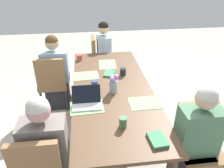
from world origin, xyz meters
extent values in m
plane|color=#B2A899|center=(0.00, 0.00, 0.00)|extent=(10.00, 10.00, 0.00)
cube|color=brown|center=(0.00, 0.00, 0.71)|extent=(2.39, 0.97, 0.04)
cylinder|color=brown|center=(-1.12, -0.41, 0.35)|extent=(0.07, 0.07, 0.69)
cylinder|color=brown|center=(-1.12, 0.41, 0.35)|extent=(0.07, 0.07, 0.69)
cube|color=olive|center=(-0.80, -0.85, 0.41)|extent=(0.44, 0.44, 0.08)
cube|color=olive|center=(-0.61, -0.85, 0.68)|extent=(0.06, 0.42, 0.45)
cylinder|color=#333338|center=(-0.99, -1.04, 0.18)|extent=(0.04, 0.04, 0.37)
cylinder|color=#333338|center=(-0.99, -0.66, 0.18)|extent=(0.04, 0.04, 0.37)
cylinder|color=#333338|center=(-0.61, -1.04, 0.18)|extent=(0.04, 0.04, 0.37)
cylinder|color=#333338|center=(-0.61, -0.66, 0.18)|extent=(0.04, 0.04, 0.37)
cube|color=#2D2D33|center=(-0.80, -0.79, 0.23)|extent=(0.36, 0.34, 0.45)
cube|color=#99B7CC|center=(-0.80, -0.79, 0.70)|extent=(0.24, 0.40, 0.50)
sphere|color=tan|center=(-0.80, -0.79, 1.07)|extent=(0.20, 0.20, 0.20)
sphere|color=#51381E|center=(-0.80, -0.79, 1.10)|extent=(0.19, 0.19, 0.19)
cube|color=olive|center=(0.87, -0.77, 0.41)|extent=(0.44, 0.44, 0.08)
cube|color=olive|center=(1.06, -0.77, 0.68)|extent=(0.06, 0.42, 0.45)
cylinder|color=#333338|center=(0.68, -0.58, 0.18)|extent=(0.04, 0.04, 0.37)
cube|color=slate|center=(0.87, -0.71, 0.70)|extent=(0.24, 0.40, 0.50)
sphere|color=tan|center=(0.87, -0.71, 1.07)|extent=(0.20, 0.20, 0.20)
sphere|color=beige|center=(0.87, -0.71, 1.10)|extent=(0.19, 0.19, 0.19)
cube|color=olive|center=(0.87, 0.79, 0.41)|extent=(0.44, 0.44, 0.08)
cube|color=olive|center=(0.68, 0.79, 0.68)|extent=(0.06, 0.42, 0.45)
cylinder|color=#333338|center=(0.68, 0.98, 0.18)|extent=(0.04, 0.04, 0.37)
cylinder|color=#333338|center=(0.68, 0.60, 0.18)|extent=(0.04, 0.04, 0.37)
cube|color=#2D2D33|center=(0.87, 0.73, 0.23)|extent=(0.36, 0.34, 0.45)
cube|color=#4C7556|center=(0.87, 0.73, 0.70)|extent=(0.24, 0.40, 0.50)
sphere|color=tan|center=(0.87, 0.73, 1.07)|extent=(0.20, 0.20, 0.20)
sphere|color=beige|center=(0.87, 0.73, 1.10)|extent=(0.19, 0.19, 0.19)
cube|color=olive|center=(-1.55, 0.04, 0.41)|extent=(0.44, 0.44, 0.08)
cube|color=olive|center=(-1.55, -0.15, 0.68)|extent=(0.42, 0.06, 0.45)
cylinder|color=#333338|center=(-1.74, 0.23, 0.18)|extent=(0.04, 0.04, 0.37)
cylinder|color=#333338|center=(-1.36, 0.23, 0.18)|extent=(0.04, 0.04, 0.37)
cylinder|color=#333338|center=(-1.74, -0.15, 0.18)|extent=(0.04, 0.04, 0.37)
cylinder|color=#333338|center=(-1.36, -0.15, 0.18)|extent=(0.04, 0.04, 0.37)
cube|color=#2D2D33|center=(-1.49, 0.04, 0.23)|extent=(0.34, 0.36, 0.45)
cube|color=#99B7CC|center=(-1.49, 0.04, 0.70)|extent=(0.40, 0.24, 0.50)
sphere|color=tan|center=(-1.49, 0.04, 1.07)|extent=(0.20, 0.20, 0.20)
sphere|color=black|center=(-1.49, 0.04, 1.10)|extent=(0.19, 0.19, 0.19)
cylinder|color=#8EA8B7|center=(0.11, 0.00, 0.81)|extent=(0.10, 0.10, 0.15)
sphere|color=#B27AC6|center=(0.14, -0.01, 0.92)|extent=(0.07, 0.07, 0.07)
cylinder|color=#477A3D|center=(0.14, -0.01, 0.90)|extent=(0.01, 0.01, 0.04)
sphere|color=#B27AC6|center=(0.12, 0.03, 0.94)|extent=(0.07, 0.07, 0.07)
cylinder|color=#477A3D|center=(0.12, 0.03, 0.91)|extent=(0.01, 0.01, 0.06)
sphere|color=#B27AC6|center=(0.10, -0.01, 0.92)|extent=(0.06, 0.06, 0.06)
cylinder|color=#477A3D|center=(0.10, -0.01, 0.90)|extent=(0.01, 0.01, 0.04)
sphere|color=#B27AC6|center=(0.11, -0.01, 0.92)|extent=(0.07, 0.07, 0.07)
cylinder|color=#477A3D|center=(0.11, -0.01, 0.90)|extent=(0.01, 0.01, 0.04)
cube|color=#7FAD70|center=(-0.36, -0.33, 0.73)|extent=(0.29, 0.38, 0.00)
cube|color=#7FAD70|center=(0.39, -0.33, 0.73)|extent=(0.28, 0.37, 0.00)
cube|color=#7FAD70|center=(0.39, 0.33, 0.73)|extent=(0.26, 0.36, 0.00)
cube|color=#7FAD70|center=(-0.70, 0.02, 0.73)|extent=(0.37, 0.28, 0.00)
cube|color=silver|center=(0.36, -0.32, 0.74)|extent=(0.22, 0.32, 0.02)
cube|color=black|center=(0.29, -0.32, 0.84)|extent=(0.09, 0.31, 0.19)
cylinder|color=#47704C|center=(0.76, 0.01, 0.79)|extent=(0.07, 0.07, 0.11)
cylinder|color=#AD3D38|center=(-0.92, -0.41, 0.77)|extent=(0.09, 0.09, 0.09)
cylinder|color=#232328|center=(-0.32, 0.19, 0.78)|extent=(0.08, 0.08, 0.10)
cylinder|color=#33477A|center=(-0.01, -0.22, 0.78)|extent=(0.08, 0.08, 0.11)
cube|color=#3D7F56|center=(0.98, 0.28, 0.75)|extent=(0.21, 0.16, 0.03)
cube|color=#3D7F56|center=(-0.36, 0.01, 0.74)|extent=(0.23, 0.20, 0.03)
camera|label=1|loc=(2.38, -0.30, 2.14)|focal=35.34mm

